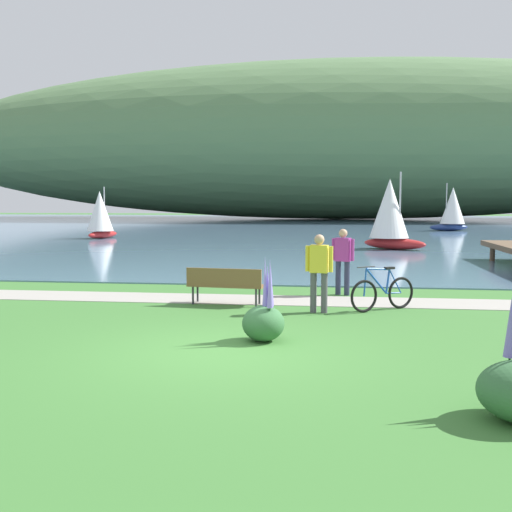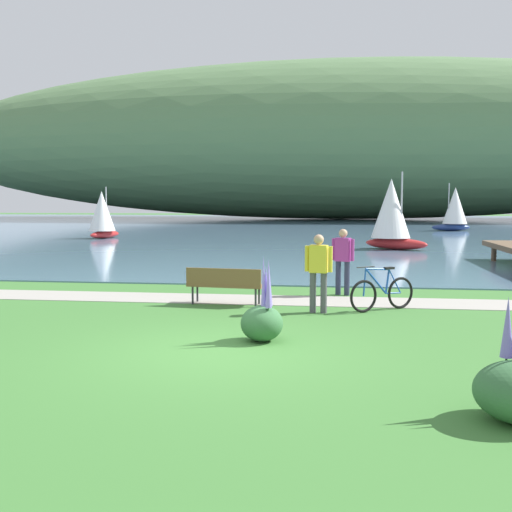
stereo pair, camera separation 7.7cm
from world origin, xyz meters
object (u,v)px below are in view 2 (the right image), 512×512
park_bench_near_camera (225,283)px  sailboat_mid_bay (102,214)px  bicycle_leaning_near_bench (382,293)px  sailboat_toward_hillside (392,213)px  person_on_the_grass (318,268)px  sailboat_nearest_to_shore (455,208)px  person_at_shoreline (343,257)px

park_bench_near_camera → sailboat_mid_bay: size_ratio=0.57×
bicycle_leaning_near_bench → sailboat_toward_hillside: 17.10m
bicycle_leaning_near_bench → sailboat_mid_bay: 28.04m
park_bench_near_camera → sailboat_toward_hillside: size_ratio=0.49×
bicycle_leaning_near_bench → person_on_the_grass: size_ratio=0.86×
bicycle_leaning_near_bench → sailboat_toward_hillside: size_ratio=0.39×
park_bench_near_camera → sailboat_mid_bay: sailboat_mid_bay is taller
sailboat_nearest_to_shore → sailboat_mid_bay: sailboat_nearest_to_shore is taller
person_at_shoreline → sailboat_toward_hillside: (2.49, 14.81, 0.84)m
person_at_shoreline → sailboat_nearest_to_shore: bearing=75.2°
park_bench_near_camera → person_at_shoreline: person_at_shoreline is taller
person_on_the_grass → sailboat_toward_hillside: bearing=80.1°
person_at_shoreline → person_on_the_grass: (-0.55, -2.59, 0.00)m
bicycle_leaning_near_bench → sailboat_nearest_to_shore: 36.97m
person_on_the_grass → sailboat_toward_hillside: size_ratio=0.45×
sailboat_nearest_to_shore → park_bench_near_camera: bearing=-108.1°
sailboat_mid_bay → sailboat_toward_hillside: sailboat_toward_hillside is taller
person_at_shoreline → sailboat_toward_hillside: 15.04m
park_bench_near_camera → person_at_shoreline: size_ratio=1.08×
bicycle_leaning_near_bench → person_at_shoreline: person_at_shoreline is taller
park_bench_near_camera → bicycle_leaning_near_bench: size_ratio=1.25×
person_on_the_grass → sailboat_mid_bay: (-14.23, 23.69, 0.59)m
bicycle_leaning_near_bench → sailboat_mid_bay: size_ratio=0.45×
person_at_shoreline → sailboat_toward_hillside: size_ratio=0.45×
park_bench_near_camera → sailboat_nearest_to_shore: (11.71, 35.78, 1.27)m
person_at_shoreline → sailboat_nearest_to_shore: (8.97, 33.89, 0.81)m
sailboat_nearest_to_shore → person_at_shoreline: bearing=-104.8°
bicycle_leaning_near_bench → sailboat_toward_hillside: sailboat_toward_hillside is taller
bicycle_leaning_near_bench → person_at_shoreline: 2.38m
sailboat_nearest_to_shore → sailboat_mid_bay: bearing=-151.7°
sailboat_mid_bay → person_at_shoreline: bearing=-55.0°
person_on_the_grass → sailboat_toward_hillside: 17.68m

